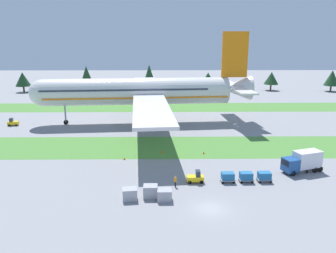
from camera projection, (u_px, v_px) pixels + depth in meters
ground_plane at (210, 209)px, 44.25m from camera, size 400.00×400.00×0.00m
grass_strip_near at (193, 147)px, 69.60m from camera, size 320.00×14.70×0.01m
grass_strip_far at (183, 107)px, 109.63m from camera, size 320.00×14.70×0.01m
airliner at (142, 91)px, 87.43m from camera, size 57.90×71.66×23.63m
baggage_tug at (196, 178)px, 52.14m from camera, size 2.63×1.36×1.97m
cargo_dolly_lead at (228, 176)px, 52.29m from camera, size 2.23×1.55×1.55m
cargo_dolly_second at (246, 176)px, 52.38m from camera, size 2.23×1.55×1.55m
cargo_dolly_third at (264, 176)px, 52.48m from camera, size 2.23×1.55×1.55m
catering_truck at (303, 161)px, 56.03m from camera, size 7.33×4.38×3.58m
pushback_tractor at (13, 122)px, 86.36m from camera, size 2.70×1.51×1.97m
ground_crew_marshaller at (307, 168)px, 55.71m from camera, size 0.56×0.36×1.74m
ground_crew_loader at (175, 181)px, 50.55m from camera, size 0.36×0.54×1.74m
uld_container_0 at (130, 194)px, 46.57m from camera, size 2.20×1.85×1.66m
uld_container_1 at (150, 191)px, 47.25m from camera, size 2.01×1.62×1.79m
uld_container_2 at (164, 195)px, 46.38m from camera, size 2.03×1.64×1.58m
taxiway_marker_0 at (124, 159)px, 62.04m from camera, size 0.44×0.44×0.47m
taxiway_marker_1 at (204, 153)px, 65.21m from camera, size 0.44×0.44×0.52m
taxiway_marker_2 at (161, 151)px, 65.65m from camera, size 0.44×0.44×0.67m
distant_tree_line at (171, 77)px, 141.30m from camera, size 186.37×10.02×11.41m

